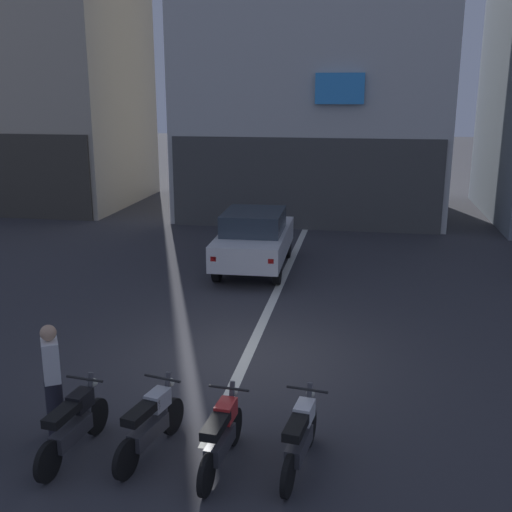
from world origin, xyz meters
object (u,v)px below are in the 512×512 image
Objects in this scene: motorcycle_silver_row_left_mid at (151,423)px; motorcycle_white_row_right_mid at (300,436)px; car_white_crossing_near at (254,238)px; motorcycle_red_row_centre at (222,435)px; person_by_motorcycles at (53,380)px; motorcycle_black_row_leftmost at (74,424)px.

motorcycle_silver_row_left_mid and motorcycle_white_row_right_mid have the same top height.
motorcycle_red_row_centre is (1.22, -9.11, -0.43)m from car_white_crossing_near.
motorcycle_black_row_leftmost is at bearing -39.97° from person_by_motorcycles.
motorcycle_silver_row_left_mid is 1.54m from person_by_motorcycles.
car_white_crossing_near reaches higher than motorcycle_silver_row_left_mid.
motorcycle_silver_row_left_mid is 2.00m from motorcycle_white_row_right_mid.
motorcycle_white_row_right_mid is at bearing -76.12° from car_white_crossing_near.
motorcycle_white_row_right_mid is 3.50m from person_by_motorcycles.
motorcycle_red_row_centre is at bearing -7.37° from motorcycle_silver_row_left_mid.
motorcycle_black_row_leftmost is 2.00m from motorcycle_red_row_centre.
person_by_motorcycles is (-3.47, 0.17, 0.40)m from motorcycle_white_row_right_mid.
motorcycle_white_row_right_mid is at bearing 0.54° from motorcycle_silver_row_left_mid.
motorcycle_black_row_leftmost is 3.00m from motorcycle_white_row_right_mid.
motorcycle_red_row_centre and motorcycle_white_row_right_mid have the same top height.
motorcycle_black_row_leftmost and motorcycle_silver_row_left_mid have the same top height.
car_white_crossing_near is 2.52× the size of motorcycle_silver_row_left_mid.
person_by_motorcycles reaches higher than motorcycle_silver_row_left_mid.
motorcycle_white_row_right_mid is (2.22, -8.96, -0.43)m from car_white_crossing_near.
motorcycle_black_row_leftmost is 1.02m from motorcycle_silver_row_left_mid.
motorcycle_red_row_centre is 1.00× the size of person_by_motorcycles.
motorcycle_black_row_leftmost is 0.73m from person_by_motorcycles.
motorcycle_white_row_right_mid is 1.00× the size of person_by_motorcycles.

